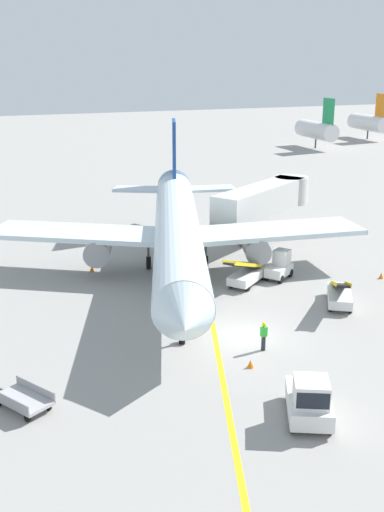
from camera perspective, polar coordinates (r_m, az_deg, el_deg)
name	(u,v)px	position (r m, az deg, el deg)	size (l,w,h in m)	color
ground_plane	(245,336)	(37.91, 4.71, -7.10)	(300.00, 300.00, 0.00)	gray
taxi_line_yellow	(209,306)	(42.03, 1.56, -4.49)	(0.30, 80.00, 0.01)	yellow
airliner	(177,230)	(46.98, -1.32, 2.30)	(27.65, 34.42, 10.10)	silver
jet_bridge	(268,198)	(57.39, 6.81, 5.13)	(12.07, 9.15, 4.85)	beige
pushback_tug	(309,400)	(29.79, 10.45, -12.52)	(3.25, 4.07, 2.20)	silver
baggage_tug_near_wing	(280,266)	(47.33, 7.86, -0.90)	(2.70, 2.49, 2.10)	silver
belt_loader_forward_hold	(340,294)	(43.03, 13.06, -3.32)	(3.64, 4.94, 2.59)	silver
belt_loader_aft_hold	(247,274)	(45.84, 4.93, -1.61)	(4.66, 4.14, 2.59)	silver
baggage_cart_loaded	(23,399)	(31.41, -14.88, -12.26)	(2.79, 3.62, 0.94)	#A5A5A8
ground_crew_marshaller	(264,335)	(35.88, 6.42, -7.04)	(0.36, 0.24, 1.70)	#26262D
safety_cone_nose_left	(92,269)	(49.12, -8.93, -1.13)	(0.36, 0.36, 0.44)	orange
safety_cone_nose_right	(168,261)	(50.46, -2.12, -0.41)	(0.36, 0.36, 0.44)	orange
safety_cone_wingtip_left	(381,276)	(49.06, 16.55, -1.69)	(0.36, 0.36, 0.44)	orange
safety_cone_wingtip_right	(256,249)	(53.73, 5.73, 0.64)	(0.36, 0.36, 0.44)	orange
safety_cone_tail_area	(250,364)	(34.23, 5.25, -9.56)	(0.36, 0.36, 0.44)	orange
distant_aircraft_mid_left	(317,130)	(115.63, 11.08, 11.01)	(3.00, 10.10, 8.80)	silver
distant_aircraft_mid_right	(369,122)	(130.74, 15.52, 11.43)	(3.00, 10.10, 8.80)	silver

